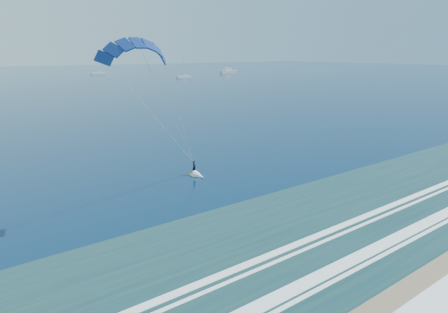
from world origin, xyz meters
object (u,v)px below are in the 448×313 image
at_px(motor_yacht, 228,71).
at_px(sailboat_3, 98,73).
at_px(sailboat_4, 184,77).
at_px(kitesurfer_rig, 170,113).

bearing_deg(motor_yacht, sailboat_3, 153.83).
relative_size(motor_yacht, sailboat_3, 1.05).
xyz_separation_m(sailboat_3, sailboat_4, (25.60, -64.69, -0.01)).
bearing_deg(kitesurfer_rig, motor_yacht, 50.90).
distance_m(sailboat_3, sailboat_4, 69.57).
bearing_deg(sailboat_4, motor_yacht, 26.98).
relative_size(kitesurfer_rig, motor_yacht, 1.27).
xyz_separation_m(motor_yacht, sailboat_3, (-77.69, 38.17, -0.72)).
bearing_deg(motor_yacht, kitesurfer_rig, -129.10).
distance_m(motor_yacht, sailboat_3, 86.56).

